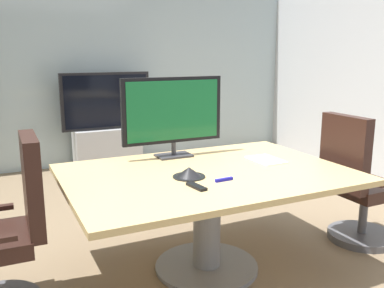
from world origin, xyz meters
The scene contains 11 objects.
ground_plane centered at (0.00, 0.00, 0.00)m, with size 7.68×7.68×0.00m, color #7A664C.
wall_back_glass_partition centered at (0.00, 3.34, 1.42)m, with size 5.98×0.10×2.85m, color #9EB2B7.
conference_table centered at (-0.12, -0.09, 0.58)m, with size 1.97×1.37×0.75m.
office_chair_left centered at (-1.45, -0.02, 0.46)m, with size 0.60×0.57×1.09m.
office_chair_right centered at (1.21, -0.23, 0.46)m, with size 0.60×0.57×1.09m.
tv_monitor centered at (-0.16, 0.42, 1.10)m, with size 0.84×0.18×0.64m.
wall_display_unit centered at (-0.05, 2.98, 0.44)m, with size 1.20×0.36×1.31m.
conference_phone centered at (-0.29, -0.16, 0.78)m, with size 0.22×0.22×0.07m.
remote_control centered at (-0.35, -0.39, 0.76)m, with size 0.05×0.17×0.02m, color black.
whiteboard_marker centered at (-0.12, -0.34, 0.76)m, with size 0.13×0.02×0.02m, color #1919A5.
paper_notepad centered at (0.44, -0.01, 0.75)m, with size 0.21×0.30×0.01m, color white.
Camera 1 is at (-1.46, -2.64, 1.57)m, focal length 39.55 mm.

